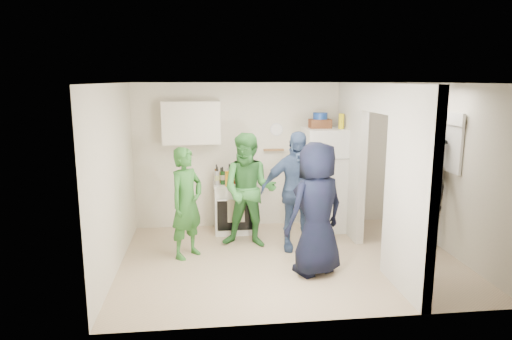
{
  "coord_description": "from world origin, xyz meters",
  "views": [
    {
      "loc": [
        -1.2,
        -6.08,
        2.55
      ],
      "look_at": [
        -0.45,
        0.4,
        1.25
      ],
      "focal_mm": 32.0,
      "sensor_mm": 36.0,
      "label": 1
    }
  ],
  "objects_px": {
    "wicker_basket": "(320,124)",
    "person_navy": "(317,209)",
    "fridge": "(325,179)",
    "stove": "(235,207)",
    "person_green_center": "(249,191)",
    "yellow_cup_stack_top": "(341,121)",
    "person_denim": "(296,191)",
    "blue_bowl": "(320,116)",
    "person_nook": "(420,186)",
    "person_green_left": "(187,203)"
  },
  "relations": [
    {
      "from": "yellow_cup_stack_top",
      "to": "person_denim",
      "type": "bearing_deg",
      "value": -139.09
    },
    {
      "from": "fridge",
      "to": "person_denim",
      "type": "height_order",
      "value": "person_denim"
    },
    {
      "from": "person_green_center",
      "to": "wicker_basket",
      "type": "bearing_deg",
      "value": 45.02
    },
    {
      "from": "fridge",
      "to": "wicker_basket",
      "type": "bearing_deg",
      "value": 153.43
    },
    {
      "from": "person_green_left",
      "to": "person_nook",
      "type": "xyz_separation_m",
      "value": [
        3.5,
        0.01,
        0.15
      ]
    },
    {
      "from": "stove",
      "to": "person_denim",
      "type": "height_order",
      "value": "person_denim"
    },
    {
      "from": "yellow_cup_stack_top",
      "to": "person_green_center",
      "type": "bearing_deg",
      "value": -159.61
    },
    {
      "from": "fridge",
      "to": "person_denim",
      "type": "distance_m",
      "value": 1.12
    },
    {
      "from": "person_green_center",
      "to": "person_nook",
      "type": "bearing_deg",
      "value": 7.59
    },
    {
      "from": "blue_bowl",
      "to": "person_green_center",
      "type": "bearing_deg",
      "value": -149.76
    },
    {
      "from": "person_denim",
      "to": "person_nook",
      "type": "height_order",
      "value": "person_nook"
    },
    {
      "from": "wicker_basket",
      "to": "stove",
      "type": "bearing_deg",
      "value": -179.21
    },
    {
      "from": "blue_bowl",
      "to": "person_nook",
      "type": "relative_size",
      "value": 0.13
    },
    {
      "from": "yellow_cup_stack_top",
      "to": "person_green_center",
      "type": "xyz_separation_m",
      "value": [
        -1.59,
        -0.59,
        -0.99
      ]
    },
    {
      "from": "wicker_basket",
      "to": "person_nook",
      "type": "height_order",
      "value": "person_nook"
    },
    {
      "from": "stove",
      "to": "blue_bowl",
      "type": "xyz_separation_m",
      "value": [
        1.45,
        0.02,
        1.53
      ]
    },
    {
      "from": "fridge",
      "to": "person_nook",
      "type": "height_order",
      "value": "person_nook"
    },
    {
      "from": "person_denim",
      "to": "person_nook",
      "type": "distance_m",
      "value": 1.89
    },
    {
      "from": "blue_bowl",
      "to": "person_navy",
      "type": "height_order",
      "value": "blue_bowl"
    },
    {
      "from": "yellow_cup_stack_top",
      "to": "person_nook",
      "type": "bearing_deg",
      "value": -43.14
    },
    {
      "from": "wicker_basket",
      "to": "person_nook",
      "type": "relative_size",
      "value": 0.18
    },
    {
      "from": "yellow_cup_stack_top",
      "to": "person_green_left",
      "type": "height_order",
      "value": "yellow_cup_stack_top"
    },
    {
      "from": "person_denim",
      "to": "stove",
      "type": "bearing_deg",
      "value": 137.16
    },
    {
      "from": "wicker_basket",
      "to": "yellow_cup_stack_top",
      "type": "xyz_separation_m",
      "value": [
        0.32,
        -0.15,
        0.05
      ]
    },
    {
      "from": "stove",
      "to": "person_green_center",
      "type": "xyz_separation_m",
      "value": [
        0.17,
        -0.72,
        0.46
      ]
    },
    {
      "from": "fridge",
      "to": "person_green_left",
      "type": "distance_m",
      "value": 2.52
    },
    {
      "from": "stove",
      "to": "wicker_basket",
      "type": "xyz_separation_m",
      "value": [
        1.45,
        0.02,
        1.4
      ]
    },
    {
      "from": "blue_bowl",
      "to": "yellow_cup_stack_top",
      "type": "height_order",
      "value": "blue_bowl"
    },
    {
      "from": "person_navy",
      "to": "person_green_left",
      "type": "bearing_deg",
      "value": -50.89
    },
    {
      "from": "blue_bowl",
      "to": "yellow_cup_stack_top",
      "type": "bearing_deg",
      "value": -25.11
    },
    {
      "from": "person_denim",
      "to": "person_nook",
      "type": "xyz_separation_m",
      "value": [
        1.88,
        -0.13,
        0.05
      ]
    },
    {
      "from": "blue_bowl",
      "to": "person_nook",
      "type": "distance_m",
      "value": 1.95
    },
    {
      "from": "blue_bowl",
      "to": "person_navy",
      "type": "bearing_deg",
      "value": -104.96
    },
    {
      "from": "yellow_cup_stack_top",
      "to": "person_green_left",
      "type": "distance_m",
      "value": 2.89
    },
    {
      "from": "person_navy",
      "to": "person_nook",
      "type": "bearing_deg",
      "value": 177.48
    },
    {
      "from": "blue_bowl",
      "to": "person_green_left",
      "type": "bearing_deg",
      "value": -154.09
    },
    {
      "from": "wicker_basket",
      "to": "blue_bowl",
      "type": "relative_size",
      "value": 1.46
    },
    {
      "from": "person_green_left",
      "to": "wicker_basket",
      "type": "bearing_deg",
      "value": -22.07
    },
    {
      "from": "blue_bowl",
      "to": "person_green_center",
      "type": "distance_m",
      "value": 1.82
    },
    {
      "from": "person_green_center",
      "to": "person_denim",
      "type": "xyz_separation_m",
      "value": [
        0.69,
        -0.19,
        0.02
      ]
    },
    {
      "from": "wicker_basket",
      "to": "person_denim",
      "type": "bearing_deg",
      "value": -122.07
    },
    {
      "from": "yellow_cup_stack_top",
      "to": "person_navy",
      "type": "xyz_separation_m",
      "value": [
        -0.82,
        -1.71,
        -0.99
      ]
    },
    {
      "from": "wicker_basket",
      "to": "person_denim",
      "type": "distance_m",
      "value": 1.44
    },
    {
      "from": "person_green_center",
      "to": "person_denim",
      "type": "relative_size",
      "value": 0.98
    },
    {
      "from": "wicker_basket",
      "to": "person_denim",
      "type": "height_order",
      "value": "wicker_basket"
    },
    {
      "from": "wicker_basket",
      "to": "person_nook",
      "type": "bearing_deg",
      "value": -39.41
    },
    {
      "from": "wicker_basket",
      "to": "person_navy",
      "type": "distance_m",
      "value": 2.14
    },
    {
      "from": "blue_bowl",
      "to": "person_denim",
      "type": "distance_m",
      "value": 1.52
    },
    {
      "from": "stove",
      "to": "fridge",
      "type": "distance_m",
      "value": 1.61
    },
    {
      "from": "fridge",
      "to": "person_navy",
      "type": "xyz_separation_m",
      "value": [
        -0.6,
        -1.81,
        0.01
      ]
    }
  ]
}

